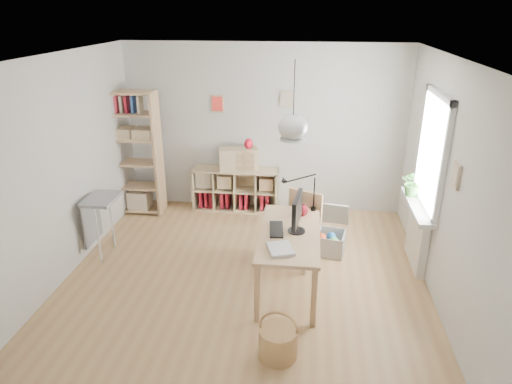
# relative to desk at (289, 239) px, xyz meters

# --- Properties ---
(ground) EXTENTS (4.50, 4.50, 0.00)m
(ground) POSITION_rel_desk_xyz_m (-0.55, 0.15, -0.66)
(ground) COLOR #A68453
(ground) RESTS_ON ground
(room_shell) EXTENTS (4.50, 4.50, 4.50)m
(room_shell) POSITION_rel_desk_xyz_m (-0.00, 0.00, 1.34)
(room_shell) COLOR silver
(room_shell) RESTS_ON ground
(window_unit) EXTENTS (0.07, 1.16, 1.46)m
(window_unit) POSITION_rel_desk_xyz_m (1.68, 0.75, 0.89)
(window_unit) COLOR white
(window_unit) RESTS_ON ground
(radiator) EXTENTS (0.10, 0.80, 0.80)m
(radiator) POSITION_rel_desk_xyz_m (1.64, 0.75, -0.26)
(radiator) COLOR white
(radiator) RESTS_ON ground
(windowsill) EXTENTS (0.22, 1.20, 0.06)m
(windowsill) POSITION_rel_desk_xyz_m (1.59, 0.75, 0.17)
(windowsill) COLOR white
(windowsill) RESTS_ON radiator
(desk) EXTENTS (0.70, 1.50, 0.75)m
(desk) POSITION_rel_desk_xyz_m (0.00, 0.00, 0.00)
(desk) COLOR tan
(desk) RESTS_ON ground
(cube_shelf) EXTENTS (1.40, 0.38, 0.72)m
(cube_shelf) POSITION_rel_desk_xyz_m (-1.02, 2.23, -0.36)
(cube_shelf) COLOR beige
(cube_shelf) RESTS_ON ground
(tall_bookshelf) EXTENTS (0.80, 0.38, 2.00)m
(tall_bookshelf) POSITION_rel_desk_xyz_m (-2.59, 1.95, 0.43)
(tall_bookshelf) COLOR tan
(tall_bookshelf) RESTS_ON ground
(side_table) EXTENTS (0.40, 0.55, 0.85)m
(side_table) POSITION_rel_desk_xyz_m (-2.59, 0.50, 0.01)
(side_table) COLOR #949497
(side_table) RESTS_ON ground
(chair) EXTENTS (0.63, 0.63, 0.97)m
(chair) POSITION_rel_desk_xyz_m (0.11, 0.62, -0.10)
(chair) COLOR #949497
(chair) RESTS_ON ground
(wicker_basket) EXTENTS (0.38, 0.38, 0.53)m
(wicker_basket) POSITION_rel_desk_xyz_m (-0.04, -1.21, -0.49)
(wicker_basket) COLOR #9A7945
(wicker_basket) RESTS_ON ground
(storage_chest) EXTENTS (0.69, 0.75, 0.62)m
(storage_chest) POSITION_rel_desk_xyz_m (0.45, 0.98, -0.46)
(storage_chest) COLOR silver
(storage_chest) RESTS_ON ground
(monitor) EXTENTS (0.21, 0.52, 0.45)m
(monitor) POSITION_rel_desk_xyz_m (0.08, 0.02, 0.35)
(monitor) COLOR black
(monitor) RESTS_ON desk
(keyboard) EXTENTS (0.19, 0.43, 0.02)m
(keyboard) POSITION_rel_desk_xyz_m (-0.16, 0.03, 0.10)
(keyboard) COLOR black
(keyboard) RESTS_ON desk
(task_lamp) EXTENTS (0.45, 0.17, 0.48)m
(task_lamp) POSITION_rel_desk_xyz_m (0.05, 0.59, 0.42)
(task_lamp) COLOR black
(task_lamp) RESTS_ON desk
(yarn_ball) EXTENTS (0.16, 0.16, 0.16)m
(yarn_ball) POSITION_rel_desk_xyz_m (0.12, 0.46, 0.18)
(yarn_ball) COLOR #4C0A11
(yarn_ball) RESTS_ON desk
(paper_tray) EXTENTS (0.34, 0.38, 0.03)m
(paper_tray) POSITION_rel_desk_xyz_m (-0.08, -0.44, 0.11)
(paper_tray) COLOR white
(paper_tray) RESTS_ON desk
(drawer_chest) EXTENTS (0.67, 0.43, 0.36)m
(drawer_chest) POSITION_rel_desk_xyz_m (-0.94, 2.19, 0.24)
(drawer_chest) COLOR beige
(drawer_chest) RESTS_ON cube_shelf
(red_vase) EXTENTS (0.14, 0.14, 0.17)m
(red_vase) POSITION_rel_desk_xyz_m (-0.78, 2.19, 0.50)
(red_vase) COLOR #AD0E1F
(red_vase) RESTS_ON drawer_chest
(potted_plant) EXTENTS (0.35, 0.31, 0.36)m
(potted_plant) POSITION_rel_desk_xyz_m (1.57, 1.04, 0.38)
(potted_plant) COLOR #2E5E23
(potted_plant) RESTS_ON windowsill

